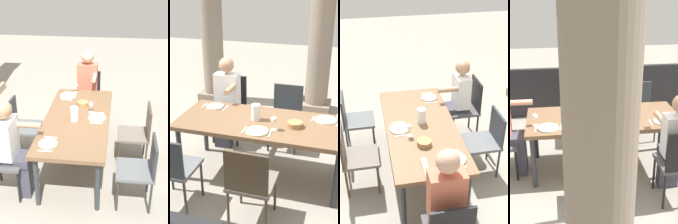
% 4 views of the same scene
% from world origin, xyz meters
% --- Properties ---
extents(ground_plane, '(16.00, 16.00, 0.00)m').
position_xyz_m(ground_plane, '(0.00, 0.00, 0.00)').
color(ground_plane, gray).
extents(dining_table, '(1.98, 0.88, 0.74)m').
position_xyz_m(dining_table, '(0.00, 0.00, 0.68)').
color(dining_table, brown).
rests_on(dining_table, ground).
extents(chair_west_north, '(0.44, 0.44, 0.95)m').
position_xyz_m(chair_west_north, '(-0.72, 0.86, 0.55)').
color(chair_west_north, '#4F4F50').
rests_on(chair_west_north, ground).
extents(chair_west_south, '(0.44, 0.44, 0.88)m').
position_xyz_m(chair_west_south, '(-0.72, -0.85, 0.52)').
color(chair_west_south, '#5B5E61').
rests_on(chair_west_south, ground).
extents(chair_mid_north, '(0.44, 0.44, 0.89)m').
position_xyz_m(chair_mid_north, '(0.12, 0.86, 0.52)').
color(chair_mid_north, '#5B5E61').
rests_on(chair_mid_north, ground).
extents(chair_mid_south, '(0.44, 0.44, 0.89)m').
position_xyz_m(chair_mid_south, '(0.12, -0.86, 0.52)').
color(chair_mid_south, '#6A6158').
rests_on(chair_mid_south, ground).
extents(diner_man_white, '(0.35, 0.50, 1.28)m').
position_xyz_m(diner_man_white, '(-0.71, 0.68, 0.69)').
color(diner_man_white, '#3F3F4C').
rests_on(diner_man_white, ground).
extents(stone_column_near, '(0.52, 0.52, 2.89)m').
position_xyz_m(stone_column_near, '(-1.61, 2.29, 1.42)').
color(stone_column_near, gray).
rests_on(stone_column_near, ground).
extents(stone_column_centre, '(0.53, 0.53, 3.09)m').
position_xyz_m(stone_column_centre, '(0.40, 2.29, 1.52)').
color(stone_column_centre, gray).
rests_on(stone_column_centre, ground).
extents(plate_0, '(0.23, 0.23, 0.02)m').
position_xyz_m(plate_0, '(-0.70, 0.25, 0.75)').
color(plate_0, white).
rests_on(plate_0, dining_table).
extents(fork_0, '(0.02, 0.17, 0.01)m').
position_xyz_m(fork_0, '(-0.85, 0.25, 0.74)').
color(fork_0, silver).
rests_on(fork_0, dining_table).
extents(spoon_0, '(0.03, 0.17, 0.01)m').
position_xyz_m(spoon_0, '(-0.55, 0.25, 0.74)').
color(spoon_0, silver).
rests_on(spoon_0, dining_table).
extents(plate_1, '(0.25, 0.25, 0.02)m').
position_xyz_m(plate_1, '(0.02, -0.27, 0.75)').
color(plate_1, silver).
rests_on(plate_1, dining_table).
extents(wine_glass_1, '(0.07, 0.07, 0.16)m').
position_xyz_m(wine_glass_1, '(0.19, -0.17, 0.86)').
color(wine_glass_1, white).
rests_on(wine_glass_1, dining_table).
extents(fork_1, '(0.02, 0.17, 0.01)m').
position_xyz_m(fork_1, '(-0.13, -0.27, 0.74)').
color(fork_1, silver).
rests_on(fork_1, dining_table).
extents(spoon_1, '(0.03, 0.17, 0.01)m').
position_xyz_m(spoon_1, '(0.17, -0.27, 0.74)').
color(spoon_1, silver).
rests_on(spoon_1, dining_table).
extents(plate_2, '(0.26, 0.26, 0.02)m').
position_xyz_m(plate_2, '(0.72, 0.24, 0.75)').
color(plate_2, white).
rests_on(plate_2, dining_table).
extents(fork_2, '(0.03, 0.17, 0.01)m').
position_xyz_m(fork_2, '(0.57, 0.24, 0.74)').
color(fork_2, silver).
rests_on(fork_2, dining_table).
extents(water_pitcher, '(0.11, 0.11, 0.19)m').
position_xyz_m(water_pitcher, '(-0.08, 0.03, 0.83)').
color(water_pitcher, white).
rests_on(water_pitcher, dining_table).
extents(bread_basket, '(0.17, 0.17, 0.06)m').
position_xyz_m(bread_basket, '(0.40, -0.03, 0.77)').
color(bread_basket, '#9E7547').
rests_on(bread_basket, dining_table).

